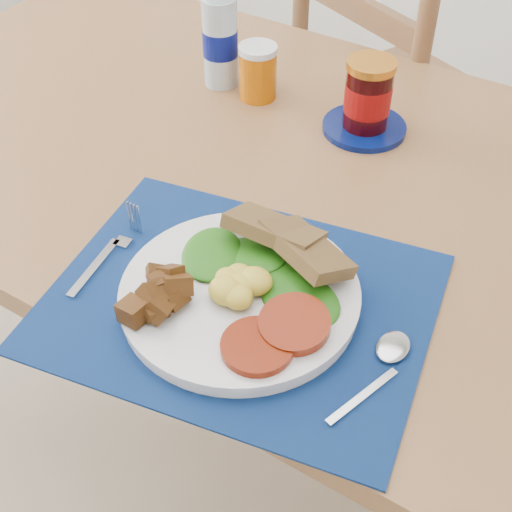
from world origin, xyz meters
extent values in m
plane|color=tan|center=(0.00, 0.00, 0.00)|extent=(4.00, 4.00, 0.00)
cube|color=brown|center=(0.00, 0.20, 0.73)|extent=(1.40, 0.90, 0.04)
cylinder|color=brown|center=(-0.64, 0.59, 0.35)|extent=(0.06, 0.06, 0.71)
cube|color=#57331F|center=(0.08, 0.92, 0.47)|extent=(0.60, 0.59, 0.04)
cylinder|color=#57331F|center=(0.34, 1.02, 0.22)|extent=(0.04, 0.04, 0.45)
cylinder|color=#57331F|center=(-0.03, 1.18, 0.22)|extent=(0.04, 0.04, 0.45)
cylinder|color=#57331F|center=(0.18, 0.67, 0.22)|extent=(0.04, 0.04, 0.45)
cylinder|color=#57331F|center=(-0.18, 0.83, 0.22)|extent=(0.04, 0.04, 0.45)
cube|color=black|center=(0.24, -0.10, 0.75)|extent=(0.56, 0.47, 0.00)
cylinder|color=silver|center=(0.24, -0.10, 0.76)|extent=(0.31, 0.31, 0.02)
ellipsoid|color=gold|center=(0.25, -0.10, 0.79)|extent=(0.08, 0.07, 0.04)
cylinder|color=maroon|center=(0.32, -0.15, 0.78)|extent=(0.09, 0.09, 0.01)
ellipsoid|color=#114108|center=(0.25, -0.05, 0.78)|extent=(0.17, 0.10, 0.02)
cube|color=brown|center=(0.26, -0.01, 0.81)|extent=(0.14, 0.09, 0.04)
cube|color=#B2B5BA|center=(0.04, -0.15, 0.76)|extent=(0.03, 0.12, 0.00)
cube|color=#B2B5BA|center=(0.04, -0.07, 0.76)|extent=(0.03, 0.06, 0.00)
cube|color=#B2B5BA|center=(0.45, -0.15, 0.76)|extent=(0.04, 0.11, 0.00)
ellipsoid|color=#B2B5BA|center=(0.45, -0.07, 0.76)|extent=(0.04, 0.06, 0.00)
cylinder|color=#ADBFCC|center=(-0.11, 0.37, 0.83)|extent=(0.06, 0.06, 0.17)
cylinder|color=navy|center=(-0.11, 0.37, 0.83)|extent=(0.07, 0.07, 0.05)
cylinder|color=#BA5804|center=(-0.02, 0.36, 0.80)|extent=(0.07, 0.07, 0.10)
cylinder|color=#051251|center=(0.20, 0.36, 0.76)|extent=(0.15, 0.15, 0.01)
cylinder|color=black|center=(0.20, 0.36, 0.81)|extent=(0.08, 0.08, 0.11)
cylinder|color=maroon|center=(0.20, 0.36, 0.82)|extent=(0.08, 0.08, 0.05)
cylinder|color=orange|center=(0.20, 0.36, 0.87)|extent=(0.08, 0.08, 0.01)
camera|label=1|loc=(0.60, -0.63, 1.44)|focal=50.00mm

